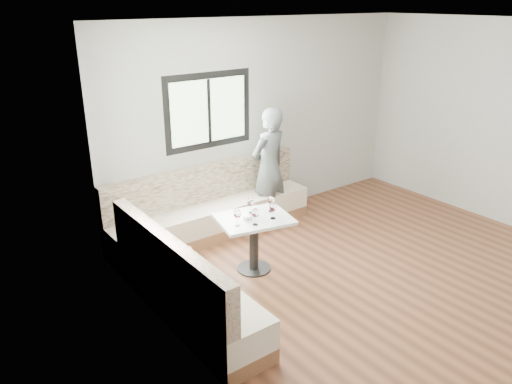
# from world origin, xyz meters

# --- Properties ---
(room) EXTENTS (5.01, 5.01, 2.81)m
(room) POSITION_xyz_m (-0.08, 0.08, 1.41)
(room) COLOR brown
(room) RESTS_ON ground
(banquette) EXTENTS (2.90, 2.80, 0.95)m
(banquette) POSITION_xyz_m (-1.59, 1.63, 0.33)
(banquette) COLOR brown
(banquette) RESTS_ON ground
(table) EXTENTS (0.94, 0.81, 0.68)m
(table) POSITION_xyz_m (-1.15, 1.16, 0.51)
(table) COLOR black
(table) RESTS_ON ground
(person) EXTENTS (0.66, 0.49, 1.66)m
(person) POSITION_xyz_m (-0.16, 2.14, 0.83)
(person) COLOR #515959
(person) RESTS_ON ground
(olive_ramekin) EXTENTS (0.10, 0.10, 0.04)m
(olive_ramekin) POSITION_xyz_m (-1.23, 1.18, 0.70)
(olive_ramekin) COLOR white
(olive_ramekin) RESTS_ON table
(wine_glass_a) EXTENTS (0.09, 0.09, 0.19)m
(wine_glass_a) POSITION_xyz_m (-1.43, 1.10, 0.81)
(wine_glass_a) COLOR white
(wine_glass_a) RESTS_ON table
(wine_glass_b) EXTENTS (0.09, 0.09, 0.19)m
(wine_glass_b) POSITION_xyz_m (-1.26, 0.99, 0.81)
(wine_glass_b) COLOR white
(wine_glass_b) RESTS_ON table
(wine_glass_c) EXTENTS (0.09, 0.09, 0.19)m
(wine_glass_c) POSITION_xyz_m (-1.00, 1.01, 0.81)
(wine_glass_c) COLOR white
(wine_glass_c) RESTS_ON table
(wine_glass_d) EXTENTS (0.09, 0.09, 0.19)m
(wine_glass_d) POSITION_xyz_m (-1.11, 1.28, 0.81)
(wine_glass_d) COLOR white
(wine_glass_d) RESTS_ON table
(wine_glass_e) EXTENTS (0.09, 0.09, 0.19)m
(wine_glass_e) POSITION_xyz_m (-0.89, 1.18, 0.81)
(wine_glass_e) COLOR white
(wine_glass_e) RESTS_ON table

